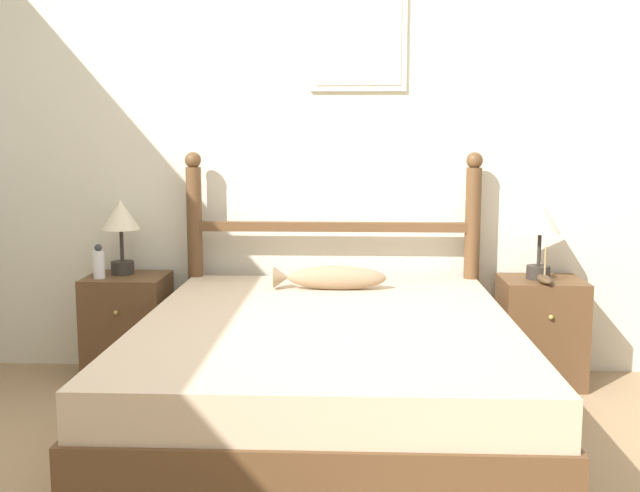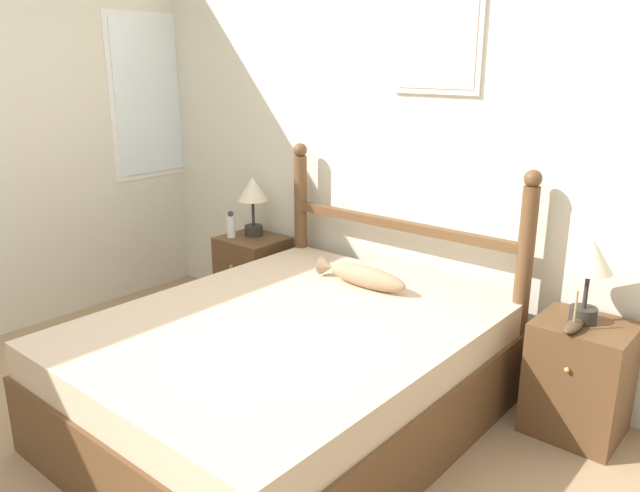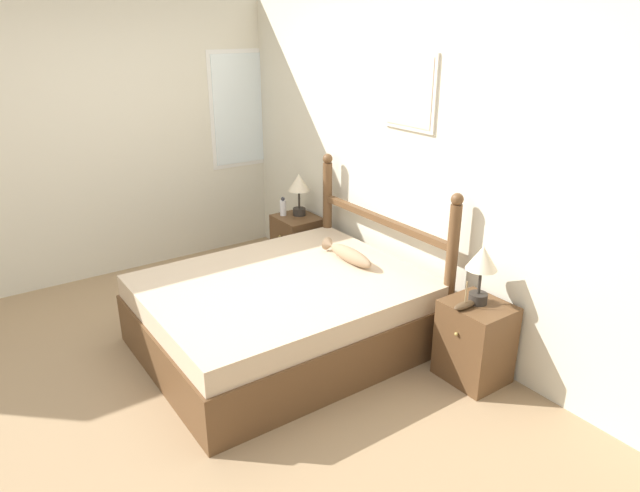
% 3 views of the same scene
% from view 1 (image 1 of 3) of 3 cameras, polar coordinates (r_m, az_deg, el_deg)
% --- Properties ---
extents(wall_back, '(6.40, 0.08, 2.55)m').
position_cam_1_polar(wall_back, '(4.11, 1.09, 8.17)').
color(wall_back, beige).
rests_on(wall_back, ground_plane).
extents(bed, '(1.57, 1.95, 0.54)m').
position_cam_1_polar(bed, '(3.19, 0.46, -10.27)').
color(bed, brown).
rests_on(bed, ground_plane).
extents(headboard, '(1.57, 0.09, 1.21)m').
position_cam_1_polar(headboard, '(4.01, 0.95, -0.78)').
color(headboard, brown).
rests_on(headboard, ground_plane).
extents(nightstand_left, '(0.42, 0.39, 0.56)m').
position_cam_1_polar(nightstand_left, '(4.17, -14.41, -5.97)').
color(nightstand_left, brown).
rests_on(nightstand_left, ground_plane).
extents(nightstand_right, '(0.42, 0.39, 0.56)m').
position_cam_1_polar(nightstand_right, '(4.11, 16.43, -6.25)').
color(nightstand_right, brown).
rests_on(nightstand_right, ground_plane).
extents(table_lamp_left, '(0.20, 0.20, 0.40)m').
position_cam_1_polar(table_lamp_left, '(4.13, -14.93, 1.76)').
color(table_lamp_left, '#2D2823').
rests_on(table_lamp_left, nightstand_left).
extents(table_lamp_right, '(0.20, 0.20, 0.40)m').
position_cam_1_polar(table_lamp_right, '(4.01, 16.43, 1.53)').
color(table_lamp_right, '#2D2823').
rests_on(table_lamp_right, nightstand_right).
extents(bottle, '(0.06, 0.06, 0.18)m').
position_cam_1_polar(bottle, '(4.06, -16.50, -1.24)').
color(bottle, white).
rests_on(bottle, nightstand_left).
extents(model_boat, '(0.06, 0.19, 0.19)m').
position_cam_1_polar(model_boat, '(3.93, 16.73, -2.40)').
color(model_boat, '#4C3823').
rests_on(model_boat, nightstand_right).
extents(fish_pillow, '(0.56, 0.11, 0.12)m').
position_cam_1_polar(fish_pillow, '(3.69, 0.78, -2.44)').
color(fish_pillow, '#997A5B').
rests_on(fish_pillow, bed).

